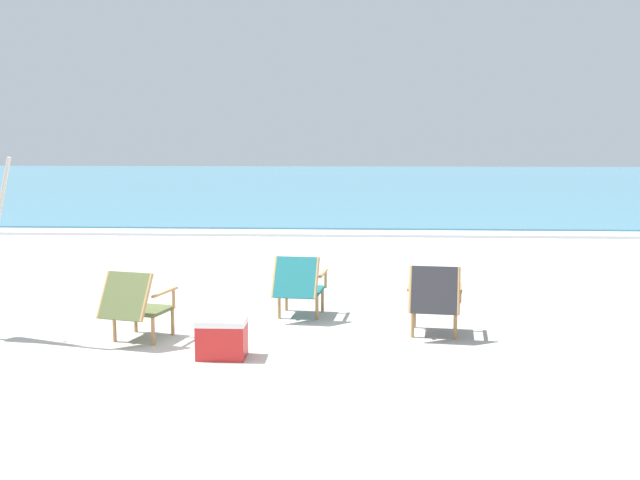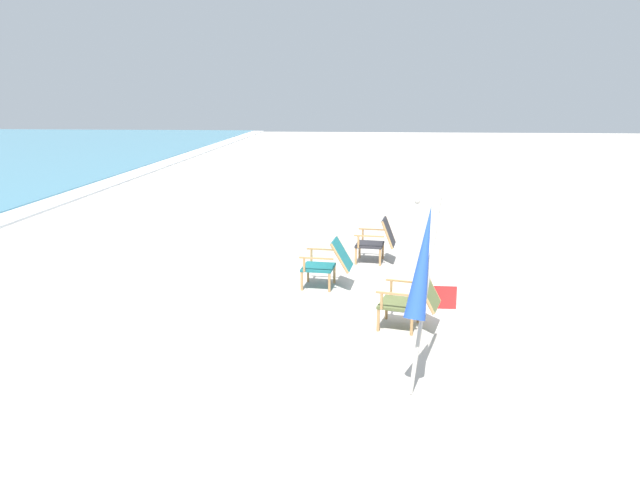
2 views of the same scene
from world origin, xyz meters
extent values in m
plane|color=#B2AAA0|center=(0.00, 0.00, 0.00)|extent=(80.00, 80.00, 0.00)
cube|color=teal|center=(0.00, 30.22, 0.05)|extent=(80.00, 40.00, 0.10)
cube|color=white|center=(0.00, 9.92, 0.03)|extent=(80.00, 1.10, 0.06)
cube|color=#196066|center=(0.61, 1.86, 0.32)|extent=(0.57, 0.53, 0.04)
cube|color=#196066|center=(0.57, 1.49, 0.54)|extent=(0.52, 0.35, 0.47)
cylinder|color=#AD7F4C|center=(0.40, 2.10, 0.16)|extent=(0.04, 0.04, 0.32)
cylinder|color=#AD7F4C|center=(0.87, 2.05, 0.16)|extent=(0.04, 0.04, 0.32)
cylinder|color=#AD7F4C|center=(0.36, 1.67, 0.16)|extent=(0.04, 0.04, 0.32)
cylinder|color=#AD7F4C|center=(0.82, 1.62, 0.16)|extent=(0.04, 0.04, 0.32)
cube|color=#AD7F4C|center=(0.33, 1.87, 0.54)|extent=(0.09, 0.53, 0.02)
cylinder|color=#AD7F4C|center=(0.35, 2.06, 0.43)|extent=(0.04, 0.04, 0.22)
cube|color=#AD7F4C|center=(0.89, 1.81, 0.54)|extent=(0.09, 0.53, 0.02)
cylinder|color=#AD7F4C|center=(0.91, 2.00, 0.43)|extent=(0.04, 0.04, 0.22)
cylinder|color=#AD7F4C|center=(0.32, 1.52, 0.54)|extent=(0.07, 0.30, 0.47)
cylinder|color=#AD7F4C|center=(0.83, 1.46, 0.54)|extent=(0.07, 0.30, 0.47)
cube|color=#515B33|center=(-1.03, 0.67, 0.32)|extent=(0.62, 0.59, 0.04)
cube|color=#515B33|center=(-1.12, 0.32, 0.55)|extent=(0.55, 0.39, 0.47)
cylinder|color=#AD7F4C|center=(-1.20, 0.94, 0.16)|extent=(0.04, 0.04, 0.32)
cylinder|color=#AD7F4C|center=(-0.75, 0.83, 0.16)|extent=(0.04, 0.04, 0.32)
cylinder|color=#AD7F4C|center=(-1.31, 0.52, 0.16)|extent=(0.04, 0.04, 0.32)
cylinder|color=#AD7F4C|center=(-0.85, 0.41, 0.16)|extent=(0.04, 0.04, 0.32)
cube|color=#AD7F4C|center=(-1.30, 0.72, 0.54)|extent=(0.16, 0.52, 0.02)
cylinder|color=#AD7F4C|center=(-1.26, 0.91, 0.43)|extent=(0.04, 0.04, 0.22)
cube|color=#AD7F4C|center=(-0.76, 0.59, 0.54)|extent=(0.16, 0.52, 0.02)
cylinder|color=#AD7F4C|center=(-0.71, 0.77, 0.43)|extent=(0.04, 0.04, 0.22)
cylinder|color=#AD7F4C|center=(-1.36, 0.38, 0.55)|extent=(0.11, 0.29, 0.48)
cylinder|color=#AD7F4C|center=(-0.87, 0.26, 0.55)|extent=(0.11, 0.29, 0.48)
cube|color=#28282D|center=(2.18, 1.06, 0.32)|extent=(0.58, 0.54, 0.04)
cube|color=#28282D|center=(2.14, 0.73, 0.56)|extent=(0.52, 0.28, 0.50)
cylinder|color=#AD7F4C|center=(1.97, 1.30, 0.16)|extent=(0.04, 0.04, 0.32)
cylinder|color=#AD7F4C|center=(2.44, 1.24, 0.16)|extent=(0.04, 0.04, 0.32)
cylinder|color=#AD7F4C|center=(1.92, 0.87, 0.16)|extent=(0.04, 0.04, 0.32)
cylinder|color=#AD7F4C|center=(2.38, 0.82, 0.16)|extent=(0.04, 0.04, 0.32)
cube|color=#AD7F4C|center=(1.90, 1.07, 0.54)|extent=(0.10, 0.53, 0.02)
cylinder|color=#AD7F4C|center=(1.92, 1.26, 0.43)|extent=(0.04, 0.04, 0.22)
cube|color=#AD7F4C|center=(2.45, 1.01, 0.54)|extent=(0.10, 0.53, 0.02)
cylinder|color=#AD7F4C|center=(2.48, 1.19, 0.43)|extent=(0.04, 0.04, 0.22)
cylinder|color=#AD7F4C|center=(1.88, 0.76, 0.56)|extent=(0.07, 0.23, 0.50)
cylinder|color=#AD7F4C|center=(2.39, 0.70, 0.56)|extent=(0.07, 0.23, 0.50)
cube|color=red|center=(-0.04, 0.00, 0.17)|extent=(0.48, 0.34, 0.34)
cube|color=white|center=(-0.04, 0.00, 0.37)|extent=(0.49, 0.35, 0.06)
camera|label=1|loc=(1.31, -7.22, 2.17)|focal=42.00mm
camera|label=2|loc=(-8.76, 1.09, 2.99)|focal=35.00mm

